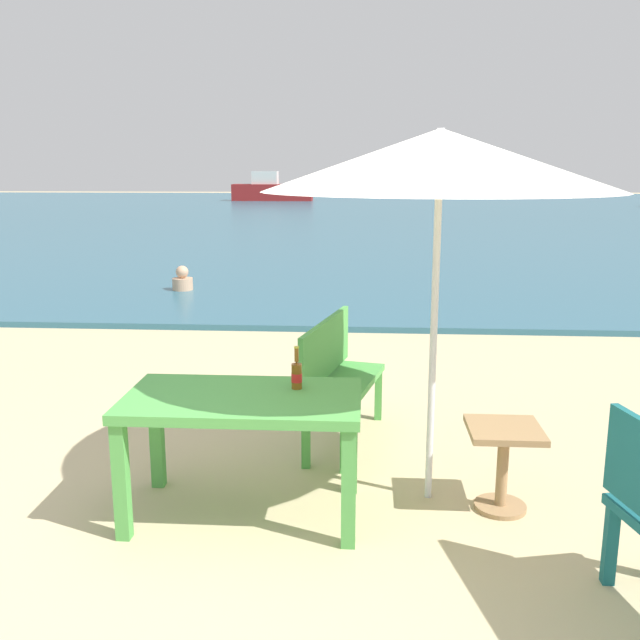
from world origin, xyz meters
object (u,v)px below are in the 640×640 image
Objects in this scene: beer_bottle_amber at (297,374)px; boat_ferry at (271,190)px; picnic_table_green at (243,413)px; bench_green_left at (337,373)px; patio_umbrella at (440,161)px; side_table_wood at (503,456)px; swimmer_person at (182,281)px.

beer_bottle_amber is 40.86m from boat_ferry.
picnic_table_green is 1.12× the size of bench_green_left.
boat_ferry reaches higher than beer_bottle_amber.
patio_umbrella is at bearing 14.42° from picnic_table_green.
side_table_wood is at bearing -17.05° from patio_umbrella.
patio_umbrella is at bearing 162.95° from side_table_wood.
bench_green_left reaches higher than side_table_wood.
beer_bottle_amber is at bearing -100.73° from bench_green_left.
bench_green_left is at bearing 79.27° from beer_bottle_amber.
bench_green_left is (0.20, 1.06, -0.31)m from beer_bottle_amber.
picnic_table_green is 0.40m from beer_bottle_amber.
patio_umbrella is 8.18m from swimmer_person.
beer_bottle_amber is 0.49× the size of side_table_wood.
bench_green_left is at bearing 67.20° from picnic_table_green.
swimmer_person is (-3.48, 7.16, -1.88)m from patio_umbrella.
picnic_table_green is 3.41× the size of swimmer_person.
swimmer_person is (-2.65, 7.30, -0.61)m from beer_bottle_amber.
swimmer_person is (-2.85, 6.24, -0.30)m from bench_green_left.
side_table_wood is (1.27, 0.01, -0.50)m from beer_bottle_amber.
beer_bottle_amber is 7.79m from swimmer_person.
swimmer_person is at bearing 109.94° from beer_bottle_amber.
beer_bottle_amber is (0.31, 0.15, 0.20)m from picnic_table_green.
beer_bottle_amber reaches higher than swimmer_person.
side_table_wood reaches higher than swimmer_person.
picnic_table_green reaches higher than side_table_wood.
patio_umbrella is (0.83, 0.14, 1.26)m from beer_bottle_amber.
beer_bottle_amber is at bearing -70.06° from swimmer_person.
bench_green_left is at bearing 135.37° from side_table_wood.
side_table_wood is 0.11× the size of boat_ferry.
side_table_wood is at bearing -61.77° from swimmer_person.
beer_bottle_amber is at bearing -179.53° from side_table_wood.
patio_umbrella is at bearing 9.80° from beer_bottle_amber.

